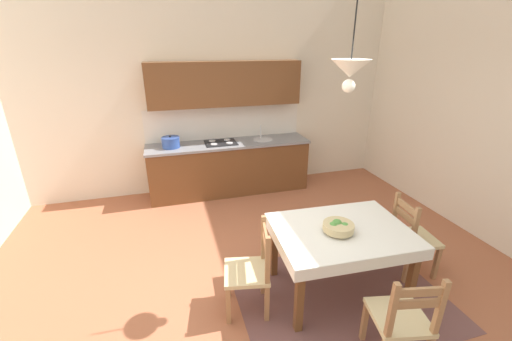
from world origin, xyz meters
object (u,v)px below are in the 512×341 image
Objects in this scene: dining_table at (341,240)px; dining_chair_camera_side at (401,320)px; dining_chair_tv_side at (251,271)px; dining_chair_window_side at (412,238)px; fruit_bowl at (338,227)px; pendant_lamp at (350,70)px; kitchen_cabinetry at (228,144)px.

dining_chair_camera_side is (0.05, -0.88, -0.18)m from dining_table.
dining_chair_tv_side is at bearing 137.78° from dining_chair_camera_side.
dining_chair_window_side reaches higher than fruit_bowl.
dining_chair_tv_side is at bearing 178.06° from pendant_lamp.
dining_table is at bearing 6.53° from pendant_lamp.
pendant_lamp is (-0.10, -0.01, 1.65)m from dining_table.
pendant_lamp reaches higher than dining_chair_camera_side.
pendant_lamp is (0.84, -0.03, 1.83)m from dining_chair_tv_side.
dining_chair_camera_side is at bearing -80.13° from pendant_lamp.
kitchen_cabinetry is 1.97× the size of dining_table.
dining_chair_window_side is 1.29m from dining_chair_camera_side.
pendant_lamp is at bearing -173.47° from dining_table.
dining_chair_camera_side is 1.00× the size of dining_chair_tv_side.
dining_chair_window_side is 1.00× the size of dining_chair_camera_side.
dining_chair_camera_side is 0.93m from fruit_bowl.
dining_chair_camera_side is 1.33m from dining_chair_tv_side.
pendant_lamp is (-1.05, -0.07, 1.83)m from dining_chair_window_side.
dining_table is at bearing 26.92° from fruit_bowl.
dining_chair_window_side and dining_chair_camera_side have the same top height.
dining_chair_tv_side is at bearing -178.80° from dining_chair_window_side.
fruit_bowl reaches higher than dining_table.
kitchen_cabinetry is 3.17m from dining_chair_window_side.
dining_chair_window_side is at bearing 3.72° from pendant_lamp.
dining_chair_window_side is at bearing 3.43° from dining_table.
pendant_lamp is at bearing -1.94° from dining_chair_tv_side.
dining_chair_tv_side is at bearing 178.95° from dining_table.
dining_table is (0.58, -2.80, -0.23)m from kitchen_cabinetry.
dining_chair_window_side is 2.11m from pendant_lamp.
kitchen_cabinetry is 2.93× the size of dining_chair_tv_side.
dining_chair_tv_side is at bearing 176.62° from fruit_bowl.
kitchen_cabinetry is at bearing 101.69° from dining_table.
kitchen_cabinetry is at bearing 99.70° from pendant_lamp.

